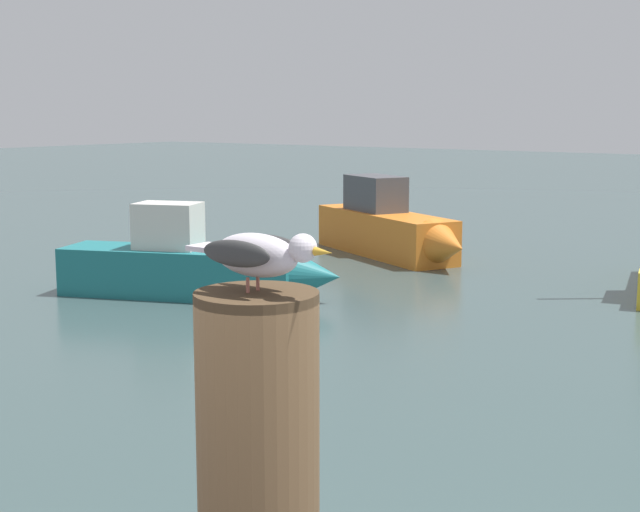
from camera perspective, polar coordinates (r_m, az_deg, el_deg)
The scene contains 3 objects.
seagull at distance 2.05m, azimuth -3.90°, elevation 0.17°, with size 0.39×0.15×0.14m.
boat_orange at distance 18.28m, azimuth 4.56°, elevation 1.69°, with size 4.52×2.95×1.59m.
boat_teal at distance 14.43m, azimuth -7.41°, elevation -0.73°, with size 4.55×2.55×1.53m.
Camera 1 is at (1.16, -1.86, 2.93)m, focal length 50.97 mm.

